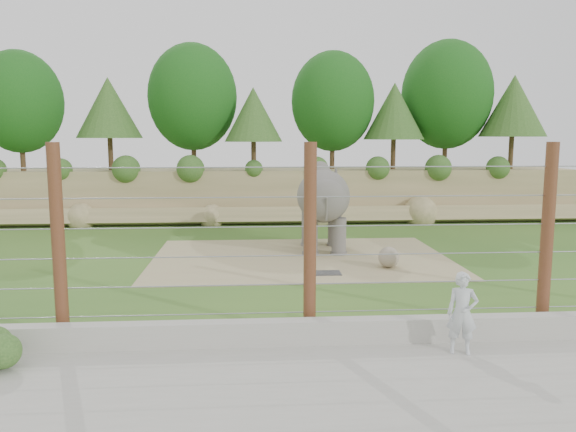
{
  "coord_description": "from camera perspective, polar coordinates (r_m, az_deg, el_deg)",
  "views": [
    {
      "loc": [
        -1.22,
        -15.67,
        4.09
      ],
      "look_at": [
        0.0,
        2.0,
        1.6
      ],
      "focal_mm": 35.0,
      "sensor_mm": 36.0,
      "label": 1
    }
  ],
  "objects": [
    {
      "name": "barrier_fence",
      "position": [
        11.43,
        2.25,
        -2.54
      ],
      "size": [
        20.26,
        0.26,
        4.0
      ],
      "color": "#582C15",
      "rests_on": "ground"
    },
    {
      "name": "elephant",
      "position": [
        20.32,
        3.6,
        0.78
      ],
      "size": [
        1.85,
        3.9,
        3.08
      ],
      "primitive_type": null,
      "rotation": [
        0.0,
        0.0,
        -0.06
      ],
      "color": "#65615A",
      "rests_on": "ground"
    },
    {
      "name": "ground",
      "position": [
        16.24,
        0.49,
        -6.58
      ],
      "size": [
        90.0,
        90.0,
        0.0
      ],
      "primitive_type": "plane",
      "color": "#345F22",
      "rests_on": "ground"
    },
    {
      "name": "dirt_patch",
      "position": [
        19.19,
        1.29,
        -4.28
      ],
      "size": [
        10.0,
        7.0,
        0.02
      ],
      "primitive_type": "cube",
      "color": "tan",
      "rests_on": "ground"
    },
    {
      "name": "retaining_wall",
      "position": [
        11.41,
        2.47,
        -11.67
      ],
      "size": [
        26.0,
        0.35,
        0.5
      ],
      "primitive_type": "cube",
      "color": "#A5A499",
      "rests_on": "ground"
    },
    {
      "name": "drain_grate",
      "position": [
        17.03,
        3.69,
        -5.79
      ],
      "size": [
        1.0,
        0.6,
        0.03
      ],
      "primitive_type": "cube",
      "color": "#262628",
      "rests_on": "dirt_patch"
    },
    {
      "name": "walkway",
      "position": [
        9.66,
        3.84,
        -17.02
      ],
      "size": [
        26.0,
        4.0,
        0.01
      ],
      "primitive_type": "cube",
      "color": "#A5A499",
      "rests_on": "ground"
    },
    {
      "name": "stone_ball",
      "position": [
        17.97,
        10.19,
        -4.14
      ],
      "size": [
        0.66,
        0.66,
        0.66
      ],
      "primitive_type": "sphere",
      "color": "gray",
      "rests_on": "dirt_patch"
    },
    {
      "name": "back_embankment",
      "position": [
        28.41,
        -0.3,
        7.75
      ],
      "size": [
        30.0,
        5.52,
        8.77
      ],
      "color": "#887D51",
      "rests_on": "ground"
    },
    {
      "name": "zookeeper",
      "position": [
        11.24,
        17.29,
        -9.4
      ],
      "size": [
        0.65,
        0.52,
        1.57
      ],
      "primitive_type": "imported",
      "rotation": [
        0.0,
        0.0,
        -0.27
      ],
      "color": "silver",
      "rests_on": "walkway"
    }
  ]
}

